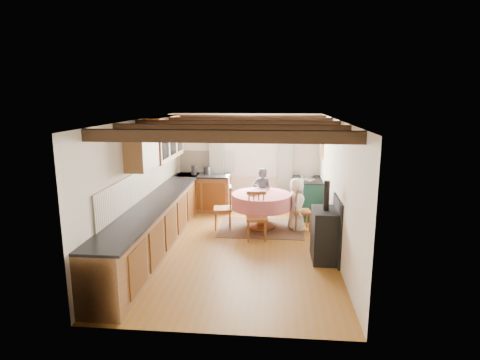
# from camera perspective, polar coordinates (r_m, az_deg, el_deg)

# --- Properties ---
(floor) EXTENTS (3.60, 5.50, 0.00)m
(floor) POSITION_cam_1_polar(r_m,az_deg,el_deg) (7.55, -0.55, -9.84)
(floor) COLOR #8F571D
(floor) RESTS_ON ground
(ceiling) EXTENTS (3.60, 5.50, 0.00)m
(ceiling) POSITION_cam_1_polar(r_m,az_deg,el_deg) (7.02, -0.58, 8.66)
(ceiling) COLOR white
(ceiling) RESTS_ON ground
(wall_back) EXTENTS (3.60, 0.00, 2.40)m
(wall_back) POSITION_cam_1_polar(r_m,az_deg,el_deg) (9.88, 1.00, 2.62)
(wall_back) COLOR silver
(wall_back) RESTS_ON ground
(wall_front) EXTENTS (3.60, 0.00, 2.40)m
(wall_front) POSITION_cam_1_polar(r_m,az_deg,el_deg) (4.57, -3.99, -8.62)
(wall_front) COLOR silver
(wall_front) RESTS_ON ground
(wall_left) EXTENTS (0.00, 5.50, 2.40)m
(wall_left) POSITION_cam_1_polar(r_m,az_deg,el_deg) (7.58, -14.24, -0.63)
(wall_left) COLOR silver
(wall_left) RESTS_ON ground
(wall_right) EXTENTS (0.00, 5.50, 2.40)m
(wall_right) POSITION_cam_1_polar(r_m,az_deg,el_deg) (7.24, 13.76, -1.18)
(wall_right) COLOR silver
(wall_right) RESTS_ON ground
(beam_a) EXTENTS (3.60, 0.16, 0.16)m
(beam_a) POSITION_cam_1_polar(r_m,az_deg,el_deg) (5.05, -2.83, 6.32)
(beam_a) COLOR black
(beam_a) RESTS_ON ceiling
(beam_b) EXTENTS (3.60, 0.16, 0.16)m
(beam_b) POSITION_cam_1_polar(r_m,az_deg,el_deg) (6.04, -1.53, 7.26)
(beam_b) COLOR black
(beam_b) RESTS_ON ceiling
(beam_c) EXTENTS (3.60, 0.16, 0.16)m
(beam_c) POSITION_cam_1_polar(r_m,az_deg,el_deg) (7.03, -0.58, 7.93)
(beam_c) COLOR black
(beam_c) RESTS_ON ceiling
(beam_d) EXTENTS (3.60, 0.16, 0.16)m
(beam_d) POSITION_cam_1_polar(r_m,az_deg,el_deg) (8.02, 0.13, 8.43)
(beam_d) COLOR black
(beam_d) RESTS_ON ceiling
(beam_e) EXTENTS (3.60, 0.16, 0.16)m
(beam_e) POSITION_cam_1_polar(r_m,az_deg,el_deg) (9.02, 0.68, 8.82)
(beam_e) COLOR black
(beam_e) RESTS_ON ceiling
(splash_left) EXTENTS (0.02, 4.50, 0.55)m
(splash_left) POSITION_cam_1_polar(r_m,az_deg,el_deg) (7.85, -13.39, -0.16)
(splash_left) COLOR beige
(splash_left) RESTS_ON wall_left
(splash_back) EXTENTS (1.40, 0.02, 0.55)m
(splash_back) POSITION_cam_1_polar(r_m,az_deg,el_deg) (9.98, -4.75, 2.68)
(splash_back) COLOR beige
(splash_back) RESTS_ON wall_back
(base_cabinet_left) EXTENTS (0.60, 5.30, 0.88)m
(base_cabinet_left) POSITION_cam_1_polar(r_m,az_deg,el_deg) (7.68, -11.82, -6.22)
(base_cabinet_left) COLOR brown
(base_cabinet_left) RESTS_ON floor
(base_cabinet_back) EXTENTS (1.30, 0.60, 0.88)m
(base_cabinet_back) POSITION_cam_1_polar(r_m,az_deg,el_deg) (9.87, -5.23, -1.94)
(base_cabinet_back) COLOR brown
(base_cabinet_back) RESTS_ON floor
(worktop_left) EXTENTS (0.64, 5.30, 0.04)m
(worktop_left) POSITION_cam_1_polar(r_m,az_deg,el_deg) (7.55, -11.82, -2.91)
(worktop_left) COLOR black
(worktop_left) RESTS_ON base_cabinet_left
(worktop_back) EXTENTS (1.30, 0.64, 0.04)m
(worktop_back) POSITION_cam_1_polar(r_m,az_deg,el_deg) (9.75, -5.30, 0.66)
(worktop_back) COLOR black
(worktop_back) RESTS_ON base_cabinet_back
(wall_cabinet_glass) EXTENTS (0.34, 1.80, 0.90)m
(wall_cabinet_glass) POSITION_cam_1_polar(r_m,az_deg,el_deg) (8.54, -10.78, 6.02)
(wall_cabinet_glass) COLOR brown
(wall_cabinet_glass) RESTS_ON wall_left
(wall_cabinet_solid) EXTENTS (0.34, 0.90, 0.70)m
(wall_cabinet_solid) POSITION_cam_1_polar(r_m,az_deg,el_deg) (7.12, -14.02, 4.32)
(wall_cabinet_solid) COLOR brown
(wall_cabinet_solid) RESTS_ON wall_left
(window_frame) EXTENTS (1.34, 0.03, 1.54)m
(window_frame) POSITION_cam_1_polar(r_m,az_deg,el_deg) (9.80, 1.59, 4.91)
(window_frame) COLOR white
(window_frame) RESTS_ON wall_back
(window_pane) EXTENTS (1.20, 0.01, 1.40)m
(window_pane) POSITION_cam_1_polar(r_m,az_deg,el_deg) (9.81, 1.59, 4.91)
(window_pane) COLOR white
(window_pane) RESTS_ON wall_back
(curtain_left) EXTENTS (0.35, 0.10, 2.10)m
(curtain_left) POSITION_cam_1_polar(r_m,az_deg,el_deg) (9.88, -3.39, 2.02)
(curtain_left) COLOR beige
(curtain_left) RESTS_ON wall_back
(curtain_right) EXTENTS (0.35, 0.10, 2.10)m
(curtain_right) POSITION_cam_1_polar(r_m,az_deg,el_deg) (9.78, 6.52, 1.85)
(curtain_right) COLOR beige
(curtain_right) RESTS_ON wall_back
(curtain_rod) EXTENTS (2.00, 0.03, 0.03)m
(curtain_rod) POSITION_cam_1_polar(r_m,az_deg,el_deg) (9.66, 1.58, 8.38)
(curtain_rod) COLOR black
(curtain_rod) RESTS_ON wall_back
(wall_picture) EXTENTS (0.04, 0.50, 0.60)m
(wall_picture) POSITION_cam_1_polar(r_m,az_deg,el_deg) (9.40, 11.68, 4.98)
(wall_picture) COLOR gold
(wall_picture) RESTS_ON wall_right
(wall_plate) EXTENTS (0.30, 0.02, 0.30)m
(wall_plate) POSITION_cam_1_polar(r_m,az_deg,el_deg) (9.76, 7.19, 5.38)
(wall_plate) COLOR silver
(wall_plate) RESTS_ON wall_back
(rug) EXTENTS (1.80, 1.40, 0.01)m
(rug) POSITION_cam_1_polar(r_m,az_deg,el_deg) (8.67, 3.05, -6.88)
(rug) COLOR #3D2B22
(rug) RESTS_ON floor
(dining_table) EXTENTS (1.27, 1.27, 0.77)m
(dining_table) POSITION_cam_1_polar(r_m,az_deg,el_deg) (8.56, 3.08, -4.49)
(dining_table) COLOR #D1675C
(dining_table) RESTS_ON floor
(chair_near) EXTENTS (0.45, 0.47, 0.96)m
(chair_near) POSITION_cam_1_polar(r_m,az_deg,el_deg) (7.84, 2.41, -5.27)
(chair_near) COLOR brown
(chair_near) RESTS_ON floor
(chair_left) EXTENTS (0.48, 0.46, 0.94)m
(chair_left) POSITION_cam_1_polar(r_m,az_deg,el_deg) (8.52, -2.51, -3.94)
(chair_left) COLOR brown
(chair_left) RESTS_ON floor
(chair_right) EXTENTS (0.45, 0.43, 0.89)m
(chair_right) POSITION_cam_1_polar(r_m,az_deg,el_deg) (8.50, 8.91, -4.29)
(chair_right) COLOR brown
(chair_right) RESTS_ON floor
(aga_range) EXTENTS (0.65, 1.01, 0.93)m
(aga_range) POSITION_cam_1_polar(r_m,az_deg,el_deg) (9.47, 9.65, -2.50)
(aga_range) COLOR #15382E
(aga_range) RESTS_ON floor
(cast_iron_stove) EXTENTS (0.42, 0.71, 1.41)m
(cast_iron_stove) POSITION_cam_1_polar(r_m,az_deg,el_deg) (6.98, 12.21, -5.81)
(cast_iron_stove) COLOR black
(cast_iron_stove) RESTS_ON floor
(child_far) EXTENTS (0.51, 0.40, 1.23)m
(child_far) POSITION_cam_1_polar(r_m,az_deg,el_deg) (9.08, 3.23, -2.01)
(child_far) COLOR #30353F
(child_far) RESTS_ON floor
(child_right) EXTENTS (0.36, 0.55, 1.13)m
(child_right) POSITION_cam_1_polar(r_m,az_deg,el_deg) (8.49, 8.16, -3.46)
(child_right) COLOR silver
(child_right) RESTS_ON floor
(bowl_a) EXTENTS (0.27, 0.27, 0.05)m
(bowl_a) POSITION_cam_1_polar(r_m,az_deg,el_deg) (8.33, 1.83, -2.03)
(bowl_a) COLOR silver
(bowl_a) RESTS_ON dining_table
(bowl_b) EXTENTS (0.29, 0.29, 0.06)m
(bowl_b) POSITION_cam_1_polar(r_m,az_deg,el_deg) (8.43, 2.22, -1.82)
(bowl_b) COLOR silver
(bowl_b) RESTS_ON dining_table
(cup) EXTENTS (0.11, 0.11, 0.09)m
(cup) POSITION_cam_1_polar(r_m,az_deg,el_deg) (8.46, 3.24, -1.69)
(cup) COLOR silver
(cup) RESTS_ON dining_table
(canister_tall) EXTENTS (0.14, 0.14, 0.23)m
(canister_tall) POSITION_cam_1_polar(r_m,az_deg,el_deg) (9.75, -6.67, 1.44)
(canister_tall) COLOR #262628
(canister_tall) RESTS_ON worktop_back
(canister_wide) EXTENTS (0.17, 0.17, 0.18)m
(canister_wide) POSITION_cam_1_polar(r_m,az_deg,el_deg) (9.77, -4.80, 1.35)
(canister_wide) COLOR #262628
(canister_wide) RESTS_ON worktop_back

